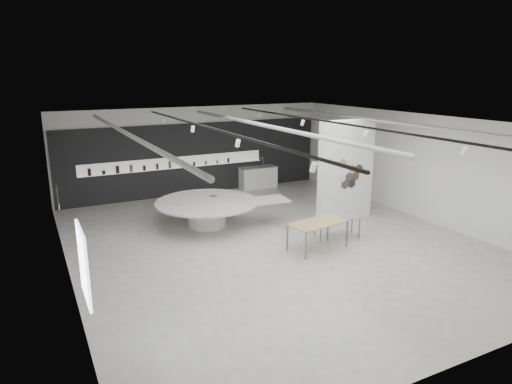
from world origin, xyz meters
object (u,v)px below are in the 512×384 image
sample_table_wood (318,224)px  sample_table_stone (337,218)px  display_island (209,210)px  kitchen_counter (258,177)px  partition_column (346,170)px

sample_table_wood → sample_table_stone: size_ratio=1.28×
display_island → kitchen_counter: kitchen_counter is taller
sample_table_stone → kitchen_counter: kitchen_counter is taller
partition_column → sample_table_stone: (-1.42, -1.47, -1.15)m
sample_table_stone → sample_table_wood: bearing=-153.3°
display_island → kitchen_counter: 5.77m
partition_column → display_island: bearing=163.1°
display_island → partition_column: bearing=-10.6°
kitchen_counter → partition_column: bearing=-81.9°
sample_table_wood → sample_table_stone: sample_table_wood is taller
sample_table_stone → display_island: bearing=138.7°
sample_table_wood → sample_table_stone: bearing=26.7°
partition_column → kitchen_counter: size_ratio=2.04×
sample_table_wood → sample_table_stone: (1.16, 0.58, -0.14)m
partition_column → display_island: partition_column is taller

